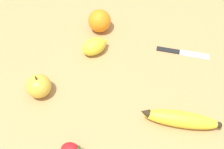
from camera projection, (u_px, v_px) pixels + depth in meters
ground_plane at (119, 78)px, 0.93m from camera, size 3.00×3.00×0.00m
banana at (180, 119)px, 0.82m from camera, size 0.22×0.05×0.04m
orange at (100, 21)px, 1.02m from camera, size 0.07×0.07×0.07m
apple at (39, 86)px, 0.87m from camera, size 0.07×0.07×0.08m
lemon at (94, 46)px, 0.97m from camera, size 0.09×0.09×0.05m
paring_knife at (181, 52)px, 0.98m from camera, size 0.17×0.03×0.01m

